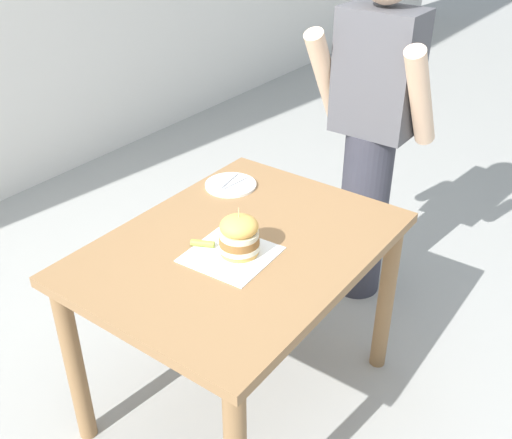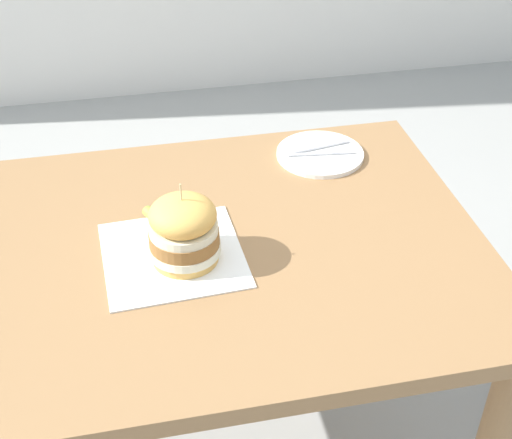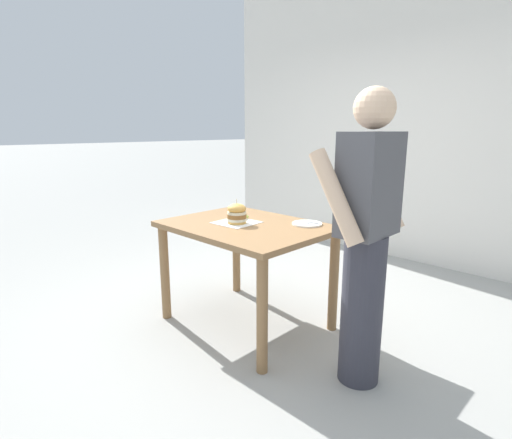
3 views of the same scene
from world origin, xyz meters
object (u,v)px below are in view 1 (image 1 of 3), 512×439
pickle_spear (203,243)px  diner_across_table (371,135)px  sandwich (239,235)px  patio_table (240,270)px  side_plate_with_forks (231,185)px

pickle_spear → diner_across_table: size_ratio=0.05×
sandwich → patio_table: bearing=126.5°
diner_across_table → side_plate_with_forks: bearing=-116.5°
pickle_spear → diner_across_table: bearing=84.0°
side_plate_with_forks → diner_across_table: 0.74m
pickle_spear → side_plate_with_forks: pickle_spear is taller
sandwich → pickle_spear: size_ratio=2.15×
patio_table → sandwich: (0.04, -0.06, 0.20)m
patio_table → side_plate_with_forks: side_plate_with_forks is taller
patio_table → sandwich: bearing=-53.5°
sandwich → side_plate_with_forks: (-0.34, 0.38, -0.07)m
patio_table → pickle_spear: size_ratio=13.74×
sandwich → side_plate_with_forks: bearing=131.7°
diner_across_table → sandwich: bearing=-89.1°
patio_table → side_plate_with_forks: size_ratio=5.32×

